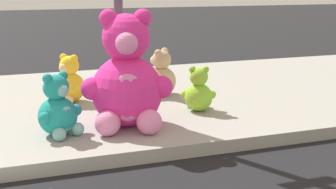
# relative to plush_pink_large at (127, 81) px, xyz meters

# --- Properties ---
(sidewalk) EXTENTS (28.00, 4.40, 0.15)m
(sidewalk) POSITION_rel_plush_pink_large_xyz_m (-0.95, 1.39, -0.62)
(sidewalk) COLOR #9E9B93
(sidewalk) RESTS_ON ground_plane
(plush_pink_large) EXTENTS (1.03, 0.95, 1.36)m
(plush_pink_large) POSITION_rel_plush_pink_large_xyz_m (0.00, 0.00, 0.00)
(plush_pink_large) COLOR #F22D93
(plush_pink_large) RESTS_ON sidewalk
(plush_tan) EXTENTS (0.50, 0.50, 0.70)m
(plush_tan) POSITION_rel_plush_pink_large_xyz_m (0.82, 1.30, -0.26)
(plush_tan) COLOR tan
(plush_tan) RESTS_ON sidewalk
(plush_yellow) EXTENTS (0.49, 0.48, 0.68)m
(plush_yellow) POSITION_rel_plush_pink_large_xyz_m (-0.51, 1.33, -0.27)
(plush_yellow) COLOR yellow
(plush_yellow) RESTS_ON sidewalk
(plush_lime) EXTENTS (0.44, 0.43, 0.60)m
(plush_lime) POSITION_rel_plush_pink_large_xyz_m (1.04, 0.35, -0.30)
(plush_lime) COLOR #8CD133
(plush_lime) RESTS_ON sidewalk
(plush_teal) EXTENTS (0.49, 0.51, 0.71)m
(plush_teal) POSITION_rel_plush_pink_large_xyz_m (-0.79, -0.06, -0.26)
(plush_teal) COLOR teal
(plush_teal) RESTS_ON sidewalk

